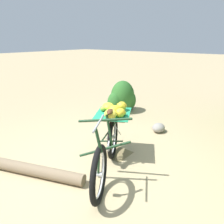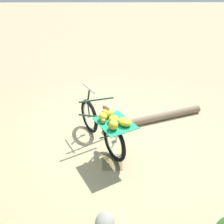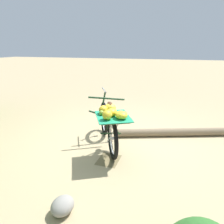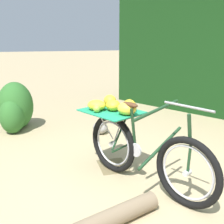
% 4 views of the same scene
% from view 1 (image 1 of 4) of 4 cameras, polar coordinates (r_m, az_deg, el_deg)
% --- Properties ---
extents(ground_plane, '(60.00, 60.00, 0.00)m').
position_cam_1_polar(ground_plane, '(3.30, -5.68, -16.58)').
color(ground_plane, tan).
extents(bicycle, '(1.70, 1.12, 1.03)m').
position_cam_1_polar(bicycle, '(3.17, -0.78, -7.33)').
color(bicycle, black).
rests_on(bicycle, ground_plane).
extents(fallen_log, '(1.02, 2.35, 0.17)m').
position_cam_1_polar(fallen_log, '(3.68, -25.60, -12.85)').
color(fallen_log, '#7F6B51').
rests_on(fallen_log, ground_plane).
extents(shrub_cluster, '(0.91, 0.62, 0.86)m').
position_cam_1_polar(shrub_cluster, '(5.81, 2.76, 3.69)').
color(shrub_cluster, '#2D6628').
rests_on(shrub_cluster, ground_plane).
extents(path_stone, '(0.31, 0.26, 0.19)m').
position_cam_1_polar(path_stone, '(4.71, 12.41, -4.14)').
color(path_stone, gray).
rests_on(path_stone, ground_plane).
extents(leaf_litter_patch, '(0.44, 0.36, 0.01)m').
position_cam_1_polar(leaf_litter_patch, '(3.80, 1.77, -11.22)').
color(leaf_litter_patch, olive).
rests_on(leaf_litter_patch, ground_plane).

